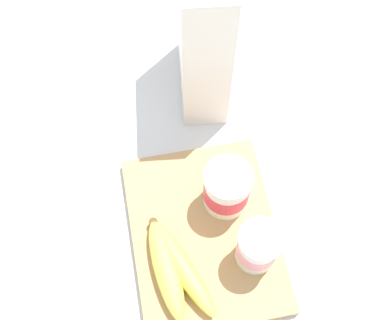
{
  "coord_description": "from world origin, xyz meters",
  "views": [
    {
      "loc": [
        0.24,
        -0.07,
        0.77
      ],
      "look_at": [
        -0.1,
        0.0,
        0.07
      ],
      "focal_mm": 46.13,
      "sensor_mm": 36.0,
      "label": 1
    }
  ],
  "objects_px": {
    "cutting_board": "(204,234)",
    "banana_bunch": "(174,268)",
    "cereal_box": "(203,29)",
    "yogurt_cup_front": "(227,189)",
    "yogurt_cup_back": "(258,247)"
  },
  "relations": [
    {
      "from": "yogurt_cup_back",
      "to": "banana_bunch",
      "type": "distance_m",
      "value": 0.13
    },
    {
      "from": "cereal_box",
      "to": "yogurt_cup_back",
      "type": "bearing_deg",
      "value": -171.1
    },
    {
      "from": "yogurt_cup_front",
      "to": "banana_bunch",
      "type": "bearing_deg",
      "value": -45.71
    },
    {
      "from": "cutting_board",
      "to": "cereal_box",
      "type": "height_order",
      "value": "cereal_box"
    },
    {
      "from": "cereal_box",
      "to": "yogurt_cup_front",
      "type": "distance_m",
      "value": 0.26
    },
    {
      "from": "cutting_board",
      "to": "banana_bunch",
      "type": "xyz_separation_m",
      "value": [
        0.05,
        -0.06,
        0.03
      ]
    },
    {
      "from": "cutting_board",
      "to": "yogurt_cup_back",
      "type": "relative_size",
      "value": 3.36
    },
    {
      "from": "yogurt_cup_back",
      "to": "cutting_board",
      "type": "bearing_deg",
      "value": -127.49
    },
    {
      "from": "cutting_board",
      "to": "yogurt_cup_front",
      "type": "bearing_deg",
      "value": 136.85
    },
    {
      "from": "yogurt_cup_front",
      "to": "banana_bunch",
      "type": "distance_m",
      "value": 0.15
    },
    {
      "from": "cutting_board",
      "to": "yogurt_cup_front",
      "type": "xyz_separation_m",
      "value": [
        -0.05,
        0.04,
        0.05
      ]
    },
    {
      "from": "yogurt_cup_back",
      "to": "banana_bunch",
      "type": "height_order",
      "value": "yogurt_cup_back"
    },
    {
      "from": "yogurt_cup_front",
      "to": "yogurt_cup_back",
      "type": "relative_size",
      "value": 1.03
    },
    {
      "from": "cereal_box",
      "to": "banana_bunch",
      "type": "height_order",
      "value": "cereal_box"
    },
    {
      "from": "cutting_board",
      "to": "yogurt_cup_front",
      "type": "height_order",
      "value": "yogurt_cup_front"
    }
  ]
}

